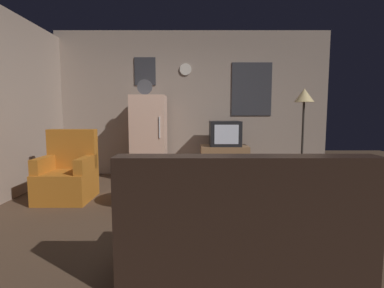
# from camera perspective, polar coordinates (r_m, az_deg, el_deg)

# --- Properties ---
(ground_plane) EXTENTS (12.00, 12.00, 0.00)m
(ground_plane) POSITION_cam_1_polar(r_m,az_deg,el_deg) (3.48, -0.21, -14.00)
(ground_plane) COLOR #4C3828
(wall_with_art) EXTENTS (5.20, 0.12, 2.73)m
(wall_with_art) POSITION_cam_1_polar(r_m,az_deg,el_deg) (5.72, -0.13, 7.85)
(wall_with_art) COLOR gray
(wall_with_art) RESTS_ON ground_plane
(fridge) EXTENTS (0.60, 0.62, 1.77)m
(fridge) POSITION_cam_1_polar(r_m,az_deg,el_deg) (5.29, -8.56, 1.25)
(fridge) COLOR beige
(fridge) RESTS_ON ground_plane
(tv_stand) EXTENTS (0.84, 0.53, 0.61)m
(tv_stand) POSITION_cam_1_polar(r_m,az_deg,el_deg) (5.31, 6.06, -3.60)
(tv_stand) COLOR #8E6642
(tv_stand) RESTS_ON ground_plane
(crt_tv) EXTENTS (0.54, 0.51, 0.44)m
(crt_tv) POSITION_cam_1_polar(r_m,az_deg,el_deg) (5.25, 6.22, 2.06)
(crt_tv) COLOR black
(crt_tv) RESTS_ON tv_stand
(standing_lamp) EXTENTS (0.32, 0.32, 1.59)m
(standing_lamp) POSITION_cam_1_polar(r_m,az_deg,el_deg) (5.17, 20.76, 7.51)
(standing_lamp) COLOR #332D28
(standing_lamp) RESTS_ON ground_plane
(coffee_table) EXTENTS (0.72, 0.72, 0.47)m
(coffee_table) POSITION_cam_1_polar(r_m,az_deg,el_deg) (3.82, -8.23, -8.49)
(coffee_table) COLOR #8E6642
(coffee_table) RESTS_ON ground_plane
(wine_glass) EXTENTS (0.05, 0.05, 0.15)m
(wine_glass) POSITION_cam_1_polar(r_m,az_deg,el_deg) (3.67, -10.67, -4.14)
(wine_glass) COLOR silver
(wine_glass) RESTS_ON coffee_table
(mug_ceramic_white) EXTENTS (0.08, 0.08, 0.09)m
(mug_ceramic_white) POSITION_cam_1_polar(r_m,az_deg,el_deg) (3.83, -6.12, -4.09)
(mug_ceramic_white) COLOR silver
(mug_ceramic_white) RESTS_ON coffee_table
(mug_ceramic_tan) EXTENTS (0.08, 0.08, 0.09)m
(mug_ceramic_tan) POSITION_cam_1_polar(r_m,az_deg,el_deg) (3.57, -7.94, -4.85)
(mug_ceramic_tan) COLOR tan
(mug_ceramic_tan) RESTS_ON coffee_table
(remote_control) EXTENTS (0.15, 0.10, 0.02)m
(remote_control) POSITION_cam_1_polar(r_m,az_deg,el_deg) (3.63, -7.16, -5.23)
(remote_control) COLOR black
(remote_control) RESTS_ON coffee_table
(armchair) EXTENTS (0.68, 0.68, 0.96)m
(armchair) POSITION_cam_1_polar(r_m,az_deg,el_deg) (4.42, -23.24, -5.57)
(armchair) COLOR #B2661E
(armchair) RESTS_ON ground_plane
(couch) EXTENTS (1.70, 0.80, 0.92)m
(couch) POSITION_cam_1_polar(r_m,az_deg,el_deg) (2.28, 9.08, -16.69)
(couch) COLOR black
(couch) RESTS_ON ground_plane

